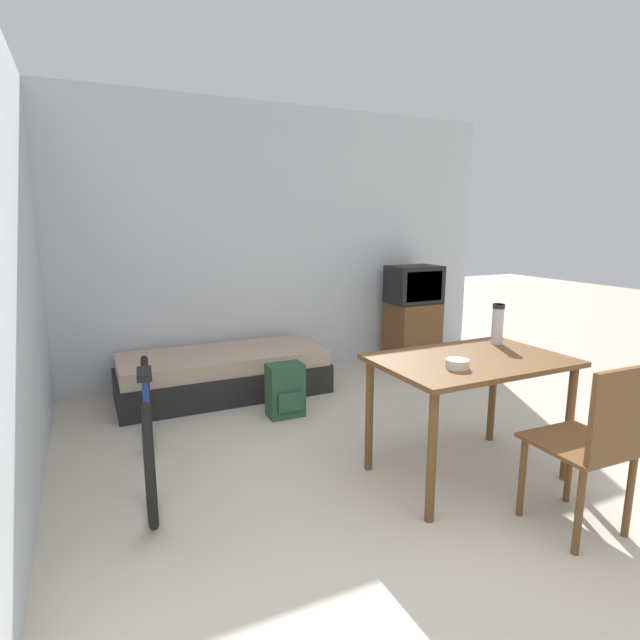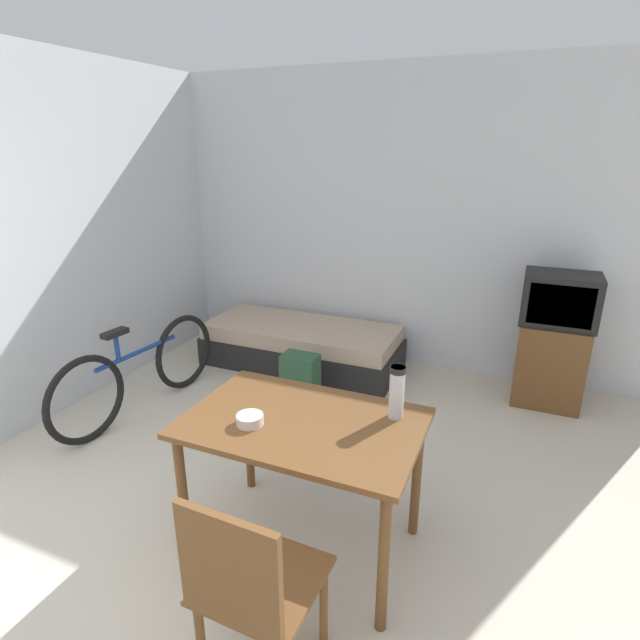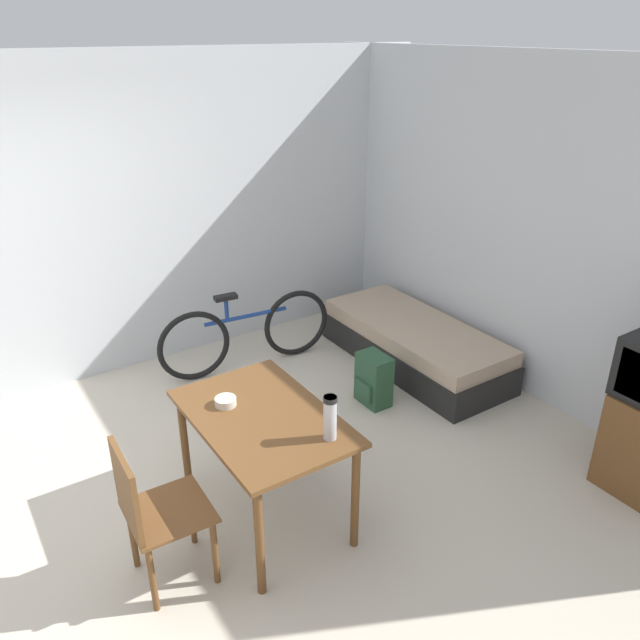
% 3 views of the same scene
% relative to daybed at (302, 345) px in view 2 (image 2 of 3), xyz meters
% --- Properties ---
extents(wall_back, '(5.10, 0.06, 2.70)m').
position_rel_daybed_xyz_m(wall_back, '(0.64, 0.50, 1.15)').
color(wall_back, silver).
rests_on(wall_back, ground_plane).
extents(wall_left, '(0.06, 4.60, 2.70)m').
position_rel_daybed_xyz_m(wall_left, '(-1.44, -1.33, 1.15)').
color(wall_left, silver).
rests_on(wall_left, ground_plane).
extents(daybed, '(1.86, 0.78, 0.40)m').
position_rel_daybed_xyz_m(daybed, '(0.00, 0.00, 0.00)').
color(daybed, black).
rests_on(daybed, ground_plane).
extents(tv, '(0.55, 0.43, 1.09)m').
position_rel_daybed_xyz_m(tv, '(2.17, 0.12, 0.35)').
color(tv, brown).
rests_on(tv, ground_plane).
extents(dining_table, '(1.15, 0.75, 0.76)m').
position_rel_daybed_xyz_m(dining_table, '(0.99, -2.11, 0.46)').
color(dining_table, brown).
rests_on(dining_table, ground_plane).
extents(wooden_chair, '(0.45, 0.45, 0.91)m').
position_rel_daybed_xyz_m(wooden_chair, '(1.12, -2.86, 0.32)').
color(wooden_chair, brown).
rests_on(wooden_chair, ground_plane).
extents(bicycle, '(0.21, 1.63, 0.74)m').
position_rel_daybed_xyz_m(bicycle, '(-0.80, -1.31, 0.14)').
color(bicycle, black).
rests_on(bicycle, ground_plane).
extents(thermos_flask, '(0.08, 0.08, 0.27)m').
position_rel_daybed_xyz_m(thermos_flask, '(1.40, -1.90, 0.71)').
color(thermos_flask, '#B7B7BC').
rests_on(thermos_flask, dining_table).
extents(mate_bowl, '(0.13, 0.13, 0.05)m').
position_rel_daybed_xyz_m(mate_bowl, '(0.77, -2.24, 0.59)').
color(mate_bowl, beige).
rests_on(mate_bowl, dining_table).
extents(backpack, '(0.29, 0.22, 0.44)m').
position_rel_daybed_xyz_m(backpack, '(0.32, -0.73, 0.02)').
color(backpack, '#284C33').
rests_on(backpack, ground_plane).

